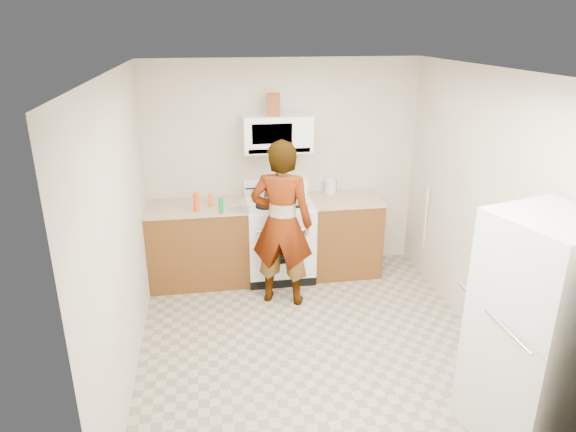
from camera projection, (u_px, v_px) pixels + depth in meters
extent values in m
plane|color=gray|center=(313.00, 345.00, 4.84)|extent=(3.60, 3.60, 0.00)
cube|color=beige|center=(284.00, 168.00, 6.06)|extent=(3.20, 0.02, 2.50)
cube|color=beige|center=(487.00, 211.00, 4.64)|extent=(0.02, 3.60, 2.50)
cube|color=brown|center=(199.00, 245.00, 5.91)|extent=(1.12, 0.62, 0.90)
cube|color=tan|center=(196.00, 207.00, 5.74)|extent=(1.14, 0.64, 0.03)
cube|color=brown|center=(343.00, 236.00, 6.16)|extent=(0.80, 0.62, 0.90)
cube|color=tan|center=(345.00, 199.00, 6.00)|extent=(0.82, 0.64, 0.03)
cube|color=white|center=(279.00, 241.00, 6.03)|extent=(0.76, 0.65, 0.90)
cube|color=white|center=(279.00, 203.00, 5.87)|extent=(0.76, 0.62, 0.03)
cube|color=white|center=(276.00, 186.00, 6.09)|extent=(0.76, 0.08, 0.20)
cube|color=white|center=(277.00, 133.00, 5.72)|extent=(0.76, 0.38, 0.40)
imported|color=tan|center=(282.00, 224.00, 5.32)|extent=(0.76, 0.62, 1.79)
cube|color=silver|center=(538.00, 332.00, 3.53)|extent=(0.86, 0.86, 1.70)
cylinder|color=silver|center=(331.00, 186.00, 6.15)|extent=(0.15, 0.15, 0.16)
cube|color=brown|center=(273.00, 104.00, 5.57)|extent=(0.17, 0.17, 0.24)
cylinder|color=silver|center=(266.00, 191.00, 5.98)|extent=(0.23, 0.23, 0.12)
cube|color=white|center=(299.00, 203.00, 5.75)|extent=(0.27, 0.19, 0.05)
cylinder|color=#E14510|center=(196.00, 202.00, 5.53)|extent=(0.07, 0.07, 0.21)
cylinder|color=orange|center=(211.00, 200.00, 5.68)|extent=(0.06, 0.06, 0.15)
cylinder|color=#167C37|center=(221.00, 206.00, 5.48)|extent=(0.06, 0.06, 0.17)
cylinder|color=white|center=(240.00, 209.00, 5.62)|extent=(0.30, 0.30, 0.01)
cylinder|color=silver|center=(425.00, 230.00, 6.01)|extent=(0.14, 0.23, 1.13)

